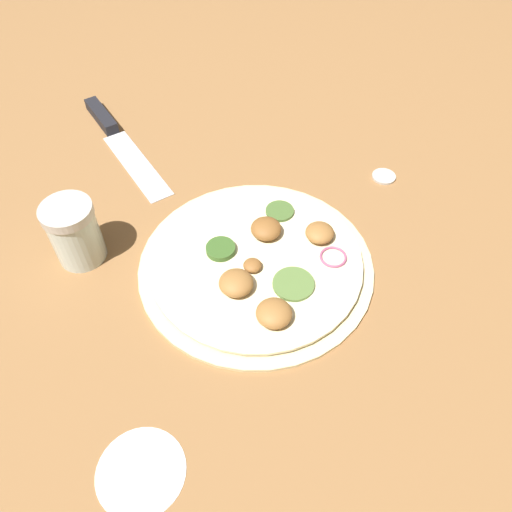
# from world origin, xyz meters

# --- Properties ---
(ground_plane) EXTENTS (3.00, 3.00, 0.00)m
(ground_plane) POSITION_xyz_m (0.00, 0.00, 0.00)
(ground_plane) COLOR olive
(pizza) EXTENTS (0.29, 0.29, 0.03)m
(pizza) POSITION_xyz_m (0.00, -0.00, 0.01)
(pizza) COLOR beige
(pizza) RESTS_ON ground_plane
(knife) EXTENTS (0.22, 0.19, 0.02)m
(knife) POSITION_xyz_m (-0.29, 0.19, 0.01)
(knife) COLOR silver
(knife) RESTS_ON ground_plane
(spice_jar) EXTENTS (0.06, 0.06, 0.08)m
(spice_jar) POSITION_xyz_m (-0.21, -0.04, 0.04)
(spice_jar) COLOR silver
(spice_jar) RESTS_ON ground_plane
(loose_cap) EXTENTS (0.03, 0.03, 0.01)m
(loose_cap) POSITION_xyz_m (0.13, 0.21, 0.00)
(loose_cap) COLOR beige
(loose_cap) RESTS_ON ground_plane
(flour_patch) EXTENTS (0.08, 0.08, 0.00)m
(flour_patch) POSITION_xyz_m (-0.03, -0.26, 0.00)
(flour_patch) COLOR white
(flour_patch) RESTS_ON ground_plane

